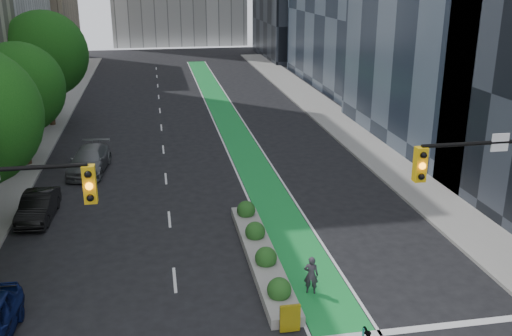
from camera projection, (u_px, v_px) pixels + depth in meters
name	position (u px, v px, depth m)	size (l,w,h in m)	color
sidewalk_left	(25.00, 151.00, 38.77)	(3.60, 90.00, 0.15)	gray
sidewalk_right	(355.00, 135.00, 42.73)	(3.60, 90.00, 0.15)	gray
bike_lane_paint	(230.00, 125.00, 45.93)	(2.20, 70.00, 0.01)	#1A933C
tree_midfar	(18.00, 88.00, 34.54)	(5.60, 5.60, 7.76)	black
tree_far	(45.00, 54.00, 43.60)	(6.60, 6.60, 9.00)	black
median_planter	(261.00, 252.00, 24.13)	(1.20, 10.26, 1.10)	gray
cyclist	(311.00, 275.00, 21.53)	(0.56, 0.37, 1.53)	#38323C
parked_car_left_mid	(38.00, 206.00, 28.12)	(1.41, 4.05, 1.33)	black
parked_car_left_far	(89.00, 160.00, 34.84)	(2.05, 5.05, 1.46)	slate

